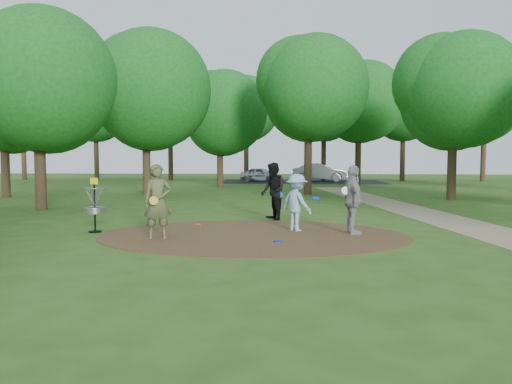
{
  "coord_description": "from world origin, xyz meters",
  "views": [
    {
      "loc": [
        1.0,
        -13.34,
        2.12
      ],
      "look_at": [
        0.0,
        1.2,
        1.1
      ],
      "focal_mm": 35.0,
      "sensor_mm": 36.0,
      "label": 1
    }
  ],
  "objects": [
    {
      "name": "player_waiting_with_disc",
      "position": [
        2.71,
        0.34,
        0.95
      ],
      "size": [
        0.69,
        1.19,
        1.9
      ],
      "color": "#99999C",
      "rests_on": "ground"
    },
    {
      "name": "disc_ground_blue",
      "position": [
        0.7,
        -1.03,
        0.03
      ],
      "size": [
        0.22,
        0.22,
        0.02
      ],
      "primitive_type": "cylinder",
      "color": "#0D1EE3",
      "rests_on": "dirt_clearing"
    },
    {
      "name": "dirt_clearing",
      "position": [
        0.0,
        0.0,
        0.01
      ],
      "size": [
        8.4,
        8.4,
        0.02
      ],
      "primitive_type": "cylinder",
      "color": "#47301C",
      "rests_on": "ground"
    },
    {
      "name": "car_right",
      "position": [
        3.59,
        30.48,
        0.8
      ],
      "size": [
        4.87,
        1.8,
        1.59
      ],
      "primitive_type": "imported",
      "rotation": [
        0.0,
        0.0,
        1.55
      ],
      "color": "#A3A4AA",
      "rests_on": "ground"
    },
    {
      "name": "player_walking_with_disc",
      "position": [
        0.42,
        3.36,
        0.97
      ],
      "size": [
        1.04,
        1.15,
        1.95
      ],
      "color": "black",
      "rests_on": "ground"
    },
    {
      "name": "car_left",
      "position": [
        -1.49,
        29.7,
        0.62
      ],
      "size": [
        3.9,
        2.68,
        1.23
      ],
      "primitive_type": "imported",
      "rotation": [
        0.0,
        0.0,
        1.2
      ],
      "color": "#B5B7BD",
      "rests_on": "ground"
    },
    {
      "name": "tree_ring",
      "position": [
        1.54,
        9.33,
        5.27
      ],
      "size": [
        36.87,
        45.33,
        8.94
      ],
      "color": "#332316",
      "rests_on": "ground"
    },
    {
      "name": "player_observer_with_disc",
      "position": [
        -2.42,
        -0.71,
        0.97
      ],
      "size": [
        0.81,
        0.68,
        1.94
      ],
      "color": "#4F5B34",
      "rests_on": "ground"
    },
    {
      "name": "footpath",
      "position": [
        6.5,
        2.0,
        0.01
      ],
      "size": [
        7.55,
        39.89,
        0.01
      ],
      "primitive_type": "cube",
      "rotation": [
        0.0,
        0.0,
        0.14
      ],
      "color": "#8C7A5B",
      "rests_on": "ground"
    },
    {
      "name": "disc_ground_red",
      "position": [
        -1.88,
        1.97,
        0.03
      ],
      "size": [
        0.22,
        0.22,
        0.02
      ],
      "primitive_type": "cylinder",
      "color": "#E44C16",
      "rests_on": "dirt_clearing"
    },
    {
      "name": "parking_lot",
      "position": [
        2.0,
        30.0,
        0.0
      ],
      "size": [
        14.0,
        8.0,
        0.01
      ],
      "primitive_type": "cube",
      "color": "black",
      "rests_on": "ground"
    },
    {
      "name": "player_throwing_with_disc",
      "position": [
        1.19,
        0.9,
        0.82
      ],
      "size": [
        1.26,
        1.19,
        1.64
      ],
      "color": "#8BB6CF",
      "rests_on": "ground"
    },
    {
      "name": "ground",
      "position": [
        0.0,
        0.0,
        0.0
      ],
      "size": [
        100.0,
        100.0,
        0.0
      ],
      "primitive_type": "plane",
      "color": "#2D5119",
      "rests_on": "ground"
    },
    {
      "name": "disc_golf_basket",
      "position": [
        -4.5,
        0.3,
        0.87
      ],
      "size": [
        0.63,
        0.63,
        1.54
      ],
      "color": "black",
      "rests_on": "ground"
    }
  ]
}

